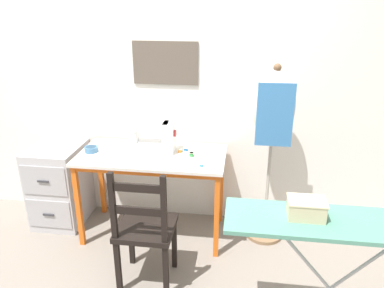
% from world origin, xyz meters
% --- Properties ---
extents(ground_plane, '(14.00, 14.00, 0.00)m').
position_xyz_m(ground_plane, '(0.00, 0.00, 0.00)').
color(ground_plane, gray).
extents(wall_back, '(10.00, 0.07, 2.55)m').
position_xyz_m(wall_back, '(0.00, 0.66, 1.28)').
color(wall_back, silver).
rests_on(wall_back, ground_plane).
extents(sewing_table, '(1.22, 0.60, 0.76)m').
position_xyz_m(sewing_table, '(0.00, 0.28, 0.67)').
color(sewing_table, silver).
rests_on(sewing_table, ground_plane).
extents(sewing_machine, '(0.36, 0.16, 0.28)m').
position_xyz_m(sewing_machine, '(0.03, 0.36, 0.88)').
color(sewing_machine, white).
rests_on(sewing_machine, sewing_table).
extents(fabric_bowl, '(0.11, 0.11, 0.05)m').
position_xyz_m(fabric_bowl, '(-0.51, 0.28, 0.78)').
color(fabric_bowl, teal).
rests_on(fabric_bowl, sewing_table).
extents(scissors, '(0.14, 0.04, 0.01)m').
position_xyz_m(scissors, '(0.47, 0.12, 0.76)').
color(scissors, silver).
rests_on(scissors, sewing_table).
extents(thread_spool_near_machine, '(0.04, 0.04, 0.03)m').
position_xyz_m(thread_spool_near_machine, '(0.23, 0.36, 0.77)').
color(thread_spool_near_machine, orange).
rests_on(thread_spool_near_machine, sewing_table).
extents(thread_spool_mid_table, '(0.04, 0.04, 0.03)m').
position_xyz_m(thread_spool_mid_table, '(0.27, 0.41, 0.77)').
color(thread_spool_mid_table, '#2875C1').
rests_on(thread_spool_mid_table, sewing_table).
extents(thread_spool_far_edge, '(0.04, 0.04, 0.04)m').
position_xyz_m(thread_spool_far_edge, '(0.33, 0.30, 0.78)').
color(thread_spool_far_edge, green).
rests_on(thread_spool_far_edge, sewing_table).
extents(wooden_chair, '(0.40, 0.38, 0.95)m').
position_xyz_m(wooden_chair, '(0.09, -0.33, 0.45)').
color(wooden_chair, black).
rests_on(wooden_chair, ground_plane).
extents(filing_cabinet, '(0.43, 0.52, 0.74)m').
position_xyz_m(filing_cabinet, '(-0.90, 0.38, 0.37)').
color(filing_cabinet, '#B7B7BC').
rests_on(filing_cabinet, ground_plane).
extents(dress_form, '(0.32, 0.32, 1.51)m').
position_xyz_m(dress_form, '(0.97, 0.38, 1.09)').
color(dress_form, '#846647').
rests_on(dress_form, ground_plane).
extents(ironing_board, '(1.22, 0.34, 0.88)m').
position_xyz_m(ironing_board, '(1.27, -0.71, 0.83)').
color(ironing_board, '#518E7A').
rests_on(ironing_board, ground_plane).
extents(storage_box, '(0.20, 0.14, 0.10)m').
position_xyz_m(storage_box, '(1.09, -0.69, 0.93)').
color(storage_box, beige).
rests_on(storage_box, ironing_board).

